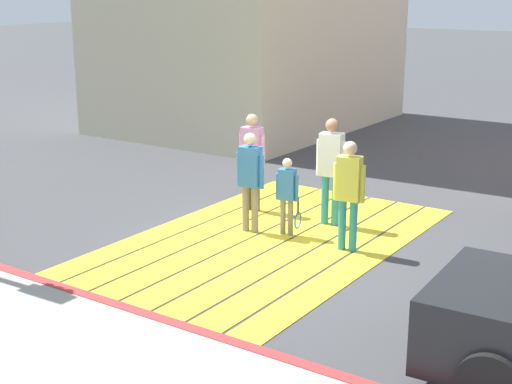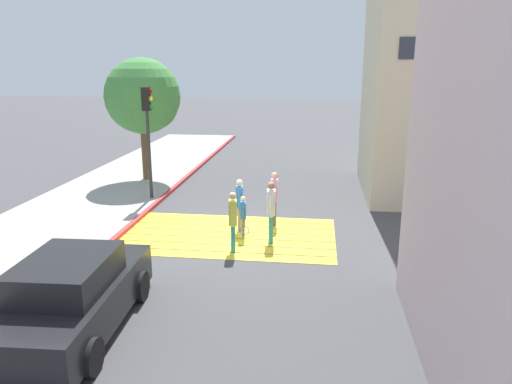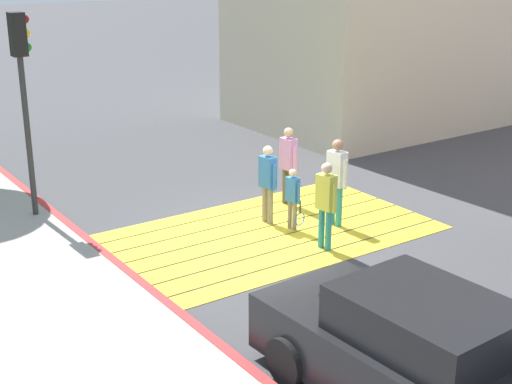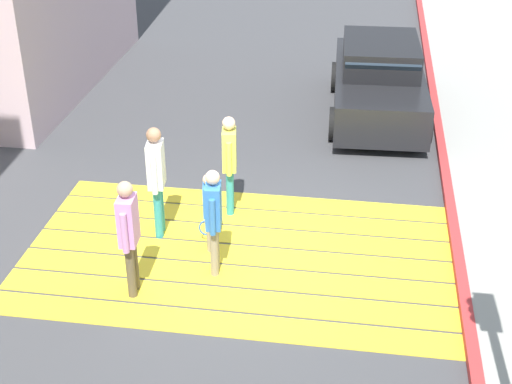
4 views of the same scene
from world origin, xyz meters
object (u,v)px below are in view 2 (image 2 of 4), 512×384
at_px(street_tree, 145,98).
at_px(pedestrian_child_with_racket, 243,215).
at_px(pedestrian_adult_side, 274,195).
at_px(pedestrian_adult_trailing, 240,201).
at_px(traffic_light_corner, 148,121).
at_px(car_parked_near_curb, 72,297).
at_px(pedestrian_adult_lead, 271,208).
at_px(pedestrian_teen_behind, 233,217).

relative_size(street_tree, pedestrian_child_with_racket, 4.17).
xyz_separation_m(pedestrian_adult_side, pedestrian_child_with_racket, (-0.82, -1.25, -0.30)).
bearing_deg(pedestrian_adult_side, pedestrian_adult_trailing, -147.00).
xyz_separation_m(traffic_light_corner, pedestrian_adult_trailing, (3.84, -2.94, -2.08)).
height_order(car_parked_near_curb, pedestrian_adult_trailing, pedestrian_adult_trailing).
relative_size(pedestrian_adult_side, pedestrian_child_with_racket, 1.37).
distance_m(pedestrian_adult_lead, pedestrian_child_with_racket, 0.98).
bearing_deg(traffic_light_corner, pedestrian_adult_lead, -38.08).
relative_size(traffic_light_corner, pedestrian_adult_trailing, 2.57).
xyz_separation_m(street_tree, pedestrian_adult_trailing, (5.00, -5.93, -2.67)).
height_order(traffic_light_corner, pedestrian_adult_trailing, traffic_light_corner).
xyz_separation_m(pedestrian_teen_behind, pedestrian_child_with_racket, (0.11, 1.14, -0.27)).
bearing_deg(traffic_light_corner, pedestrian_teen_behind, -49.91).
bearing_deg(street_tree, pedestrian_adult_trailing, -49.87).
height_order(traffic_light_corner, pedestrian_child_with_racket, traffic_light_corner).
relative_size(pedestrian_adult_lead, pedestrian_teen_behind, 1.07).
height_order(street_tree, pedestrian_teen_behind, street_tree).
bearing_deg(pedestrian_child_with_racket, pedestrian_teen_behind, -95.47).
bearing_deg(traffic_light_corner, pedestrian_adult_trailing, -37.46).
xyz_separation_m(pedestrian_adult_side, pedestrian_teen_behind, (-0.93, -2.39, -0.03)).
bearing_deg(car_parked_near_curb, pedestrian_teen_behind, 62.47).
distance_m(traffic_light_corner, pedestrian_child_with_racket, 5.84).
relative_size(traffic_light_corner, pedestrian_teen_behind, 2.50).
bearing_deg(pedestrian_adult_trailing, pedestrian_adult_lead, -40.26).
height_order(car_parked_near_curb, traffic_light_corner, traffic_light_corner).
height_order(street_tree, pedestrian_adult_side, street_tree).
bearing_deg(pedestrian_adult_trailing, pedestrian_child_with_racket, -71.25).
bearing_deg(street_tree, pedestrian_adult_lead, -48.42).
relative_size(street_tree, pedestrian_adult_lead, 2.93).
bearing_deg(street_tree, traffic_light_corner, -68.76).
xyz_separation_m(car_parked_near_curb, pedestrian_adult_trailing, (2.26, 6.23, 0.23)).
xyz_separation_m(traffic_light_corner, pedestrian_child_with_racket, (4.04, -3.53, -2.32)).
xyz_separation_m(pedestrian_adult_lead, pedestrian_child_with_racket, (-0.86, 0.31, -0.34)).
bearing_deg(pedestrian_child_with_racket, pedestrian_adult_trailing, 108.75).
bearing_deg(traffic_light_corner, car_parked_near_curb, -80.23).
relative_size(pedestrian_adult_trailing, pedestrian_child_with_racket, 1.29).
bearing_deg(pedestrian_adult_trailing, pedestrian_teen_behind, -87.02).
height_order(pedestrian_adult_trailing, pedestrian_adult_side, pedestrian_adult_side).
height_order(pedestrian_adult_trailing, pedestrian_child_with_racket, pedestrian_adult_trailing).
distance_m(car_parked_near_curb, pedestrian_child_with_racket, 6.16).
distance_m(pedestrian_adult_lead, pedestrian_adult_side, 1.56).
distance_m(traffic_light_corner, pedestrian_adult_trailing, 5.26).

